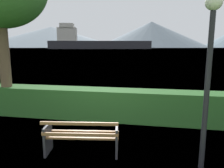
{
  "coord_description": "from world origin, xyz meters",
  "views": [
    {
      "loc": [
        1.5,
        -4.39,
        2.44
      ],
      "look_at": [
        0.0,
        3.8,
        0.97
      ],
      "focal_mm": 34.12,
      "sensor_mm": 36.0,
      "label": 1
    }
  ],
  "objects": [
    {
      "name": "park_bench",
      "position": [
        0.01,
        -0.06,
        0.42
      ],
      "size": [
        1.73,
        0.79,
        0.87
      ],
      "color": "olive",
      "rests_on": "ground_plane"
    },
    {
      "name": "hedge_row",
      "position": [
        0.0,
        2.46,
        0.51
      ],
      "size": [
        9.58,
        0.85,
        1.02
      ],
      "primitive_type": "cube",
      "color": "#285B23",
      "rests_on": "ground_plane"
    },
    {
      "name": "lamp_post",
      "position": [
        2.56,
        -0.21,
        2.32
      ],
      "size": [
        0.3,
        0.3,
        3.37
      ],
      "color": "black",
      "rests_on": "ground_plane"
    },
    {
      "name": "distant_hills",
      "position": [
        -39.19,
        598.25,
        35.69
      ],
      "size": [
        940.6,
        423.5,
        87.59
      ],
      "color": "gray",
      "rests_on": "ground_plane"
    },
    {
      "name": "cargo_ship_large",
      "position": [
        -60.67,
        218.69,
        7.3
      ],
      "size": [
        108.08,
        39.84,
        26.1
      ],
      "color": "#232328",
      "rests_on": "water_surface"
    },
    {
      "name": "ground_plane",
      "position": [
        0.0,
        0.0,
        0.0
      ],
      "size": [
        1400.0,
        1400.0,
        0.0
      ],
      "primitive_type": "plane",
      "color": "#4C6B33"
    },
    {
      "name": "water_surface",
      "position": [
        0.0,
        308.59,
        0.0
      ],
      "size": [
        620.0,
        620.0,
        0.0
      ],
      "primitive_type": "plane",
      "color": "#7A99A8",
      "rests_on": "ground_plane"
    }
  ]
}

